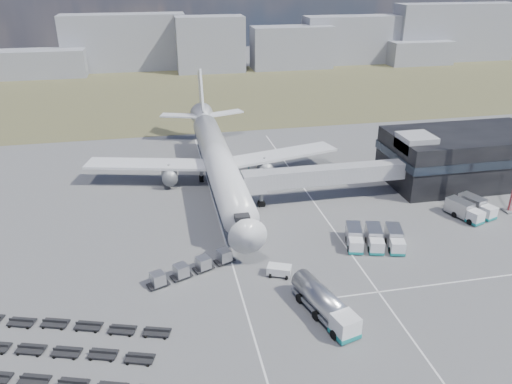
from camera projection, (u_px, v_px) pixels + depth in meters
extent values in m
plane|color=#565659|center=(249.00, 273.00, 70.57)|extent=(420.00, 420.00, 0.00)
cube|color=#4D482E|center=(188.00, 93.00, 168.54)|extent=(420.00, 90.00, 0.01)
cube|color=silver|center=(230.00, 256.00, 74.66)|extent=(0.25, 110.00, 0.01)
cube|color=silver|center=(343.00, 243.00, 77.96)|extent=(0.25, 110.00, 0.01)
cube|color=silver|center=(440.00, 284.00, 68.03)|extent=(40.00, 0.25, 0.01)
cube|color=black|center=(464.00, 157.00, 98.67)|extent=(30.00, 16.00, 10.00)
cube|color=#262D38|center=(465.00, 151.00, 98.17)|extent=(30.40, 16.40, 1.60)
cube|color=#939399|center=(416.00, 143.00, 92.82)|extent=(6.00, 6.00, 3.00)
cube|color=#939399|center=(326.00, 175.00, 90.03)|extent=(29.80, 3.00, 3.00)
cube|color=#939399|center=(254.00, 182.00, 87.13)|extent=(4.00, 3.60, 3.40)
cylinder|color=slate|center=(261.00, 193.00, 88.91)|extent=(0.70, 0.70, 5.10)
cylinder|color=black|center=(261.00, 204.00, 89.78)|extent=(1.40, 0.90, 1.40)
cylinder|color=silver|center=(219.00, 163.00, 95.09)|extent=(5.60, 48.00, 5.60)
cone|color=silver|center=(244.00, 228.00, 71.48)|extent=(5.60, 5.00, 5.60)
cone|color=silver|center=(203.00, 118.00, 119.69)|extent=(5.60, 8.00, 5.60)
cube|color=black|center=(242.00, 217.00, 72.93)|extent=(2.20, 2.00, 0.80)
cube|color=silver|center=(150.00, 164.00, 97.66)|extent=(25.59, 11.38, 0.50)
cube|color=silver|center=(279.00, 155.00, 102.42)|extent=(25.59, 11.38, 0.50)
cylinder|color=slate|center=(169.00, 175.00, 97.22)|extent=(3.00, 5.00, 3.00)
cylinder|color=slate|center=(264.00, 167.00, 100.71)|extent=(3.00, 5.00, 3.00)
cube|color=silver|center=(180.00, 116.00, 120.30)|extent=(9.49, 5.63, 0.35)
cube|color=silver|center=(225.00, 113.00, 122.32)|extent=(9.49, 5.63, 0.35)
cube|color=silver|center=(201.00, 92.00, 119.99)|extent=(0.50, 9.06, 11.45)
cylinder|color=slate|center=(238.00, 234.00, 78.07)|extent=(0.50, 0.50, 2.50)
cylinder|color=slate|center=(201.00, 176.00, 99.75)|extent=(0.60, 0.60, 2.50)
cylinder|color=slate|center=(233.00, 173.00, 100.92)|extent=(0.60, 0.60, 2.50)
cylinder|color=black|center=(238.00, 238.00, 78.38)|extent=(0.50, 1.20, 1.20)
cube|color=gray|center=(43.00, 63.00, 191.18)|extent=(32.31, 12.00, 10.27)
cube|color=gray|center=(125.00, 42.00, 202.04)|extent=(48.84, 12.00, 21.90)
cube|color=gray|center=(210.00, 44.00, 198.72)|extent=(26.82, 12.00, 21.43)
cube|color=gray|center=(292.00, 47.00, 206.38)|extent=(33.17, 12.00, 16.83)
cube|color=gray|center=(356.00, 40.00, 216.89)|extent=(46.05, 12.00, 19.80)
cube|color=gray|center=(419.00, 52.00, 216.15)|extent=(27.58, 12.00, 9.85)
cube|color=gray|center=(454.00, 32.00, 222.09)|extent=(54.68, 12.00, 24.36)
cube|color=silver|center=(345.00, 326.00, 57.71)|extent=(3.37, 3.37, 2.63)
cube|color=#157675|center=(345.00, 333.00, 58.13)|extent=(3.51, 3.51, 0.57)
cylinder|color=#A7A7AB|center=(319.00, 296.00, 62.04)|extent=(5.00, 9.03, 2.86)
cube|color=slate|center=(318.00, 304.00, 62.59)|extent=(4.89, 9.00, 0.40)
cylinder|color=black|center=(326.00, 314.00, 61.32)|extent=(3.20, 1.99, 1.26)
cube|color=silver|center=(279.00, 271.00, 69.67)|extent=(3.77, 3.02, 1.48)
cube|color=silver|center=(254.00, 165.00, 104.31)|extent=(2.74, 5.59, 2.52)
cube|color=#157675|center=(254.00, 170.00, 104.74)|extent=(2.84, 5.69, 0.40)
cube|color=silver|center=(356.00, 246.00, 75.02)|extent=(2.55, 2.48, 2.00)
cube|color=#157675|center=(355.00, 250.00, 75.34)|extent=(2.66, 2.59, 0.41)
cube|color=#A7A7AB|center=(354.00, 233.00, 77.75)|extent=(3.21, 4.61, 2.36)
cube|color=silver|center=(377.00, 246.00, 74.84)|extent=(2.55, 2.48, 2.00)
cube|color=#157675|center=(376.00, 251.00, 75.16)|extent=(2.66, 2.59, 0.41)
cube|color=#A7A7AB|center=(374.00, 234.00, 77.57)|extent=(3.21, 4.61, 2.36)
cube|color=silver|center=(397.00, 247.00, 74.65)|extent=(2.55, 2.48, 2.00)
cube|color=#157675|center=(397.00, 251.00, 74.97)|extent=(2.66, 2.59, 0.41)
cube|color=#A7A7AB|center=(394.00, 234.00, 77.39)|extent=(3.21, 4.61, 2.36)
cube|color=silver|center=(476.00, 217.00, 83.39)|extent=(2.78, 2.72, 2.12)
cube|color=#157675|center=(475.00, 221.00, 83.73)|extent=(2.90, 2.84, 0.43)
cube|color=#A7A7AB|center=(459.00, 207.00, 85.87)|extent=(3.62, 4.94, 2.51)
cube|color=silver|center=(488.00, 212.00, 84.90)|extent=(2.78, 2.72, 2.12)
cube|color=#157675|center=(487.00, 217.00, 85.24)|extent=(2.90, 2.84, 0.43)
cube|color=#A7A7AB|center=(472.00, 203.00, 87.38)|extent=(3.62, 4.94, 2.51)
cube|color=black|center=(158.00, 284.00, 67.43)|extent=(3.30, 2.72, 0.20)
cube|color=#A7A7AB|center=(158.00, 279.00, 67.05)|extent=(2.29, 2.29, 1.64)
cube|color=black|center=(181.00, 276.00, 69.24)|extent=(3.30, 2.72, 0.20)
cube|color=#A7A7AB|center=(181.00, 270.00, 68.85)|extent=(2.29, 2.29, 1.64)
cube|color=black|center=(204.00, 268.00, 71.04)|extent=(3.30, 2.72, 0.20)
cube|color=#A7A7AB|center=(203.00, 262.00, 70.65)|extent=(2.29, 2.29, 1.64)
cube|color=black|center=(224.00, 260.00, 72.85)|extent=(3.30, 2.72, 0.20)
cube|color=#A7A7AB|center=(224.00, 255.00, 72.46)|extent=(2.29, 2.29, 1.64)
cube|color=black|center=(9.00, 378.00, 52.11)|extent=(32.48, 11.79, 0.76)
cube|color=black|center=(31.00, 348.00, 56.09)|extent=(28.48, 10.50, 0.76)
cube|color=black|center=(50.00, 323.00, 60.08)|extent=(28.48, 10.50, 0.76)
cube|color=#565659|center=(509.00, 211.00, 87.96)|extent=(2.09, 2.09, 0.31)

